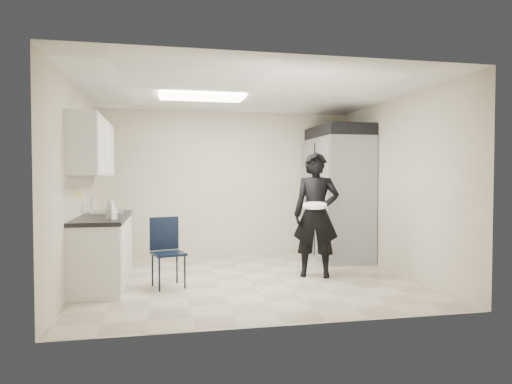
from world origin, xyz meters
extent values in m
plane|color=#B7AA8F|center=(0.00, 0.00, 0.00)|extent=(4.50, 4.50, 0.00)
plane|color=white|center=(0.00, 0.00, 2.60)|extent=(4.50, 4.50, 0.00)
plane|color=beige|center=(0.00, 2.00, 1.30)|extent=(4.50, 0.00, 4.50)
plane|color=beige|center=(-2.25, 0.00, 1.30)|extent=(0.00, 4.00, 4.00)
plane|color=beige|center=(2.25, 0.00, 1.30)|extent=(0.00, 4.00, 4.00)
cube|color=white|center=(-0.60, 0.40, 2.57)|extent=(1.20, 0.60, 0.02)
cube|color=silver|center=(-1.95, 0.20, 0.43)|extent=(0.60, 1.90, 0.86)
cube|color=black|center=(-1.95, 0.20, 0.89)|extent=(0.64, 1.95, 0.05)
cube|color=gray|center=(-1.93, 0.45, 0.87)|extent=(0.42, 0.40, 0.14)
cylinder|color=silver|center=(-2.13, 0.45, 1.02)|extent=(0.02, 0.02, 0.24)
cube|color=silver|center=(-2.08, 0.20, 1.83)|extent=(0.35, 1.80, 0.75)
cube|color=black|center=(-2.14, 1.35, 1.62)|extent=(0.22, 0.30, 0.35)
cube|color=yellow|center=(-2.24, 0.10, 1.22)|extent=(0.00, 0.12, 0.07)
cube|color=yellow|center=(-2.24, 0.30, 1.18)|extent=(0.00, 0.12, 0.07)
cube|color=gray|center=(1.83, 1.27, 1.05)|extent=(0.80, 1.35, 2.10)
cube|color=black|center=(1.83, 1.27, 2.20)|extent=(0.80, 1.35, 0.20)
cube|color=black|center=(-1.10, -0.22, 0.44)|extent=(0.48, 0.48, 0.88)
imported|color=black|center=(0.99, 0.01, 0.89)|extent=(0.77, 0.66, 1.78)
cylinder|color=silver|center=(0.89, -0.22, 1.04)|extent=(0.43, 0.43, 0.04)
imported|color=white|center=(-1.81, -0.15, 1.05)|extent=(0.13, 0.13, 0.28)
imported|color=#B3B3BF|center=(-1.78, -0.39, 1.01)|extent=(0.13, 0.13, 0.21)
camera|label=1|loc=(-1.16, -6.19, 1.44)|focal=32.00mm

